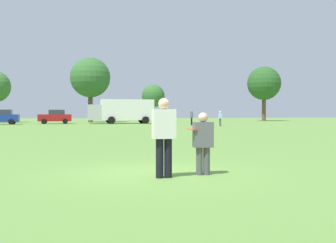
# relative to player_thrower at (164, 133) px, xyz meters

# --- Properties ---
(ground_plane) EXTENTS (198.21, 198.21, 0.00)m
(ground_plane) POSITION_rel_player_thrower_xyz_m (-0.02, 0.71, -0.99)
(ground_plane) COLOR #608C3D
(player_thrower) EXTENTS (0.50, 0.30, 1.75)m
(player_thrower) POSITION_rel_player_thrower_xyz_m (0.00, 0.00, 0.00)
(player_thrower) COLOR black
(player_thrower) RESTS_ON ground
(player_defender) EXTENTS (0.45, 0.27, 1.43)m
(player_defender) POSITION_rel_player_thrower_xyz_m (0.96, 0.24, -0.19)
(player_defender) COLOR #4C4C51
(player_defender) RESTS_ON ground
(frisbee) EXTENTS (0.27, 0.27, 0.05)m
(frisbee) POSITION_rel_player_thrower_xyz_m (0.70, 0.21, 0.07)
(frisbee) COLOR #E54C33
(traffic_cone) EXTENTS (0.32, 0.32, 0.48)m
(traffic_cone) POSITION_rel_player_thrower_xyz_m (2.54, 5.57, -0.76)
(traffic_cone) COLOR #D8590C
(traffic_cone) RESTS_ON ground
(parked_car_center) EXTENTS (4.29, 2.39, 1.82)m
(parked_car_center) POSITION_rel_player_thrower_xyz_m (-12.21, 43.90, -0.06)
(parked_car_center) COLOR navy
(parked_car_center) RESTS_ON ground
(parked_car_mid_right) EXTENTS (4.29, 2.39, 1.82)m
(parked_car_mid_right) POSITION_rel_player_thrower_xyz_m (-5.93, 45.48, -0.06)
(parked_car_mid_right) COLOR maroon
(parked_car_mid_right) RESTS_ON ground
(box_truck) EXTENTS (8.62, 3.30, 3.18)m
(box_truck) POSITION_rel_player_thrower_xyz_m (2.69, 44.61, 0.77)
(box_truck) COLOR white
(box_truck) RESTS_ON ground
(bystander_sideline_watcher) EXTENTS (0.43, 0.54, 1.71)m
(bystander_sideline_watcher) POSITION_rel_player_thrower_xyz_m (9.87, 35.97, -0.02)
(bystander_sideline_watcher) COLOR black
(bystander_sideline_watcher) RESTS_ON ground
(bystander_far_jogger) EXTENTS (0.28, 0.46, 1.61)m
(bystander_far_jogger) POSITION_rel_player_thrower_xyz_m (12.14, 32.54, -0.08)
(bystander_far_jogger) COLOR #4C4C51
(bystander_far_jogger) RESTS_ON ground
(tree_east_oak) EXTENTS (5.97, 5.97, 9.71)m
(tree_east_oak) POSITION_rel_player_thrower_xyz_m (-1.43, 52.89, 5.69)
(tree_east_oak) COLOR brown
(tree_east_oak) RESTS_ON ground
(tree_far_east_pine) EXTENTS (3.68, 3.68, 5.98)m
(tree_far_east_pine) POSITION_rel_player_thrower_xyz_m (8.50, 55.36, 3.13)
(tree_far_east_pine) COLOR brown
(tree_far_east_pine) RESTS_ON ground
(tree_far_west_pine) EXTENTS (5.88, 5.88, 9.56)m
(tree_far_west_pine) POSITION_rel_player_thrower_xyz_m (28.55, 57.69, 5.59)
(tree_far_west_pine) COLOR brown
(tree_far_west_pine) RESTS_ON ground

